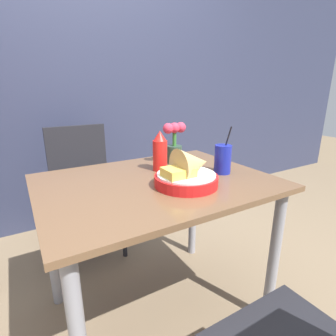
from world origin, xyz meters
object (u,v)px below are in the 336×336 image
(drink_cup, at_px, (223,160))
(flower_vase, at_px, (174,142))
(chair_far_window, at_px, (83,179))
(food_basket, at_px, (189,173))
(ketchup_bottle, at_px, (160,152))

(drink_cup, relative_size, flower_vase, 1.04)
(drink_cup, height_order, flower_vase, drink_cup)
(chair_far_window, height_order, drink_cup, drink_cup)
(chair_far_window, bearing_deg, flower_vase, -57.81)
(food_basket, distance_m, drink_cup, 0.24)
(drink_cup, bearing_deg, flower_vase, 111.02)
(chair_far_window, distance_m, ketchup_bottle, 0.78)
(food_basket, height_order, ketchup_bottle, ketchup_bottle)
(chair_far_window, bearing_deg, ketchup_bottle, -70.19)
(chair_far_window, relative_size, flower_vase, 3.98)
(food_basket, bearing_deg, ketchup_bottle, 90.04)
(food_basket, xyz_separation_m, ketchup_bottle, (-0.00, 0.25, 0.04))
(ketchup_bottle, bearing_deg, flower_vase, 30.94)
(drink_cup, distance_m, flower_vase, 0.29)
(flower_vase, bearing_deg, chair_far_window, 122.19)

